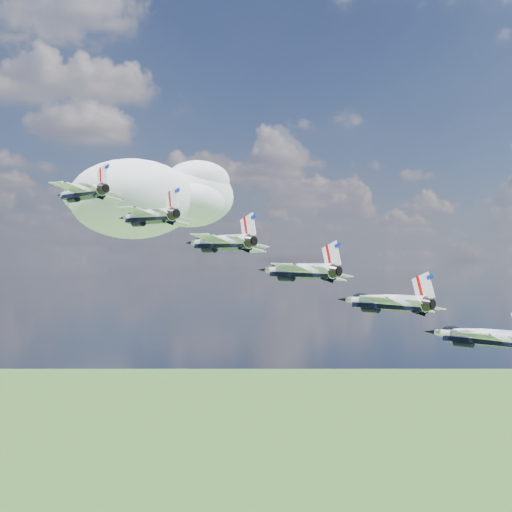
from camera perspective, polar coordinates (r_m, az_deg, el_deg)
name	(u,v)px	position (r m, az deg, el deg)	size (l,w,h in m)	color
cloud_far	(155,191)	(261.92, -8.10, 5.18)	(68.99, 54.21, 27.11)	white
jet_0	(80,192)	(98.96, -13.90, 4.98)	(9.31, 13.78, 4.12)	white
jet_1	(146,216)	(93.08, -8.80, 3.17)	(9.31, 13.78, 4.12)	silver
jet_2	(218,242)	(88.14, -3.08, 1.12)	(9.31, 13.78, 4.12)	white
jet_3	(296,271)	(84.29, 3.22, -1.17)	(9.31, 13.78, 4.12)	silver
jet_4	(382,302)	(81.70, 10.04, -3.62)	(9.31, 13.78, 4.12)	white
jet_5	(476,336)	(80.48, 17.22, -6.13)	(9.31, 13.78, 4.12)	white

